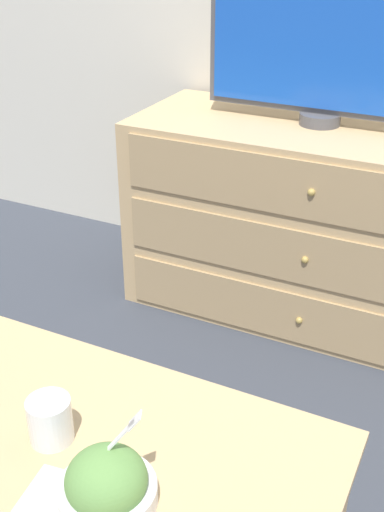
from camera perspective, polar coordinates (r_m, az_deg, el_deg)
name	(u,v)px	position (r m, az deg, el deg)	size (l,w,h in m)	color
ground_plane	(340,275)	(2.80, 13.03, -1.63)	(12.00, 12.00, 0.00)	#383D47
dresser	(328,227)	(2.37, 11.99, 2.57)	(1.43, 0.56, 0.72)	tan
tv	(327,43)	(2.24, 11.95, 18.01)	(0.82, 0.14, 0.52)	#515156
coffee_table	(91,469)	(1.38, -9.00, -18.21)	(0.98, 0.58, 0.44)	tan
takeout_bowl	(107,485)	(1.21, -7.59, -19.52)	(0.18, 0.18, 0.19)	silver
drink_cup	(50,422)	(1.34, -12.47, -14.23)	(0.09, 0.09, 0.10)	beige
napkin	(62,511)	(1.24, -11.46, -21.32)	(0.19, 0.19, 0.00)	silver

